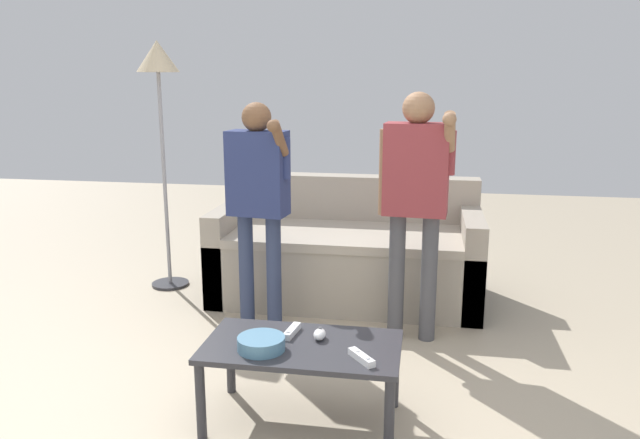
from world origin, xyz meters
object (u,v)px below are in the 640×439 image
Objects in this scene: coffee_table at (302,355)px; snack_bowl at (261,343)px; floor_lamp at (159,80)px; player_right at (416,188)px; game_remote_wand_far at (361,357)px; couch at (348,255)px; game_remote_nunchuk at (320,334)px; game_remote_wand_near at (292,331)px; player_left at (258,190)px.

snack_bowl is at bearing -151.74° from coffee_table.
floor_lamp is (-1.39, 1.72, 1.21)m from coffee_table.
player_right reaches higher than game_remote_wand_far.
couch is 1.67m from game_remote_nunchuk.
player_right is 1.21m from game_remote_wand_near.
player_right is at bearing 1.41° from player_left.
game_remote_wand_far is (0.76, -1.14, -0.49)m from player_left.
player_right is (1.86, -0.67, -0.61)m from floor_lamp.
snack_bowl is at bearing 175.92° from game_remote_wand_far.
game_remote_nunchuk is 0.54× the size of game_remote_wand_near.
couch is 2.10× the size of coffee_table.
game_remote_wand_far is at bearing -41.35° from game_remote_nunchuk.
couch reaches higher than game_remote_wand_far.
floor_lamp reaches higher than game_remote_wand_near.
floor_lamp reaches higher than game_remote_wand_far.
snack_bowl is at bearing -146.49° from game_remote_nunchuk.
game_remote_wand_far is at bearing -23.15° from coffee_table.
game_remote_wand_far is at bearing -32.12° from game_remote_wand_near.
snack_bowl reaches higher than game_remote_wand_near.
floor_lamp is at bearing 124.13° from snack_bowl.
floor_lamp reaches higher than coffee_table.
game_remote_wand_far reaches higher than coffee_table.
game_remote_nunchuk is 0.06× the size of player_right.
player_right reaches higher than player_left.
game_remote_nunchuk is at bearing 33.51° from snack_bowl.
game_remote_wand_near reaches higher than coffee_table.
floor_lamp is 2.74m from game_remote_wand_far.
snack_bowl is 0.21m from game_remote_wand_near.
snack_bowl is 0.45m from game_remote_wand_far.
snack_bowl is 0.15× the size of player_left.
couch is 1.05m from player_right.
snack_bowl is 0.28m from game_remote_nunchuk.
coffee_table is 0.49× the size of floor_lamp.
coffee_table is at bearing -114.14° from player_right.
snack_bowl is (-0.15, -1.82, 0.11)m from couch.
player_right is (0.63, 1.13, 0.52)m from snack_bowl.
couch is 8.83× the size of snack_bowl.
player_right is (0.94, 0.02, 0.04)m from player_left.
game_remote_nunchuk is 0.06× the size of player_left.
floor_lamp is 12.09× the size of game_remote_wand_far.
floor_lamp is at bearing 129.24° from game_remote_wand_near.
game_remote_nunchuk reaches higher than game_remote_wand_near.
game_remote_wand_far is at bearing -56.40° from player_left.
snack_bowl is at bearing -55.87° from floor_lamp.
game_remote_nunchuk is 0.05× the size of floor_lamp.
game_remote_nunchuk is (0.08, -1.66, 0.11)m from couch.
coffee_table is 0.31m from game_remote_wand_far.
player_right reaches higher than snack_bowl.
game_remote_wand_far is at bearing -47.70° from floor_lamp.
game_remote_wand_near is at bearing 166.63° from game_remote_nunchuk.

